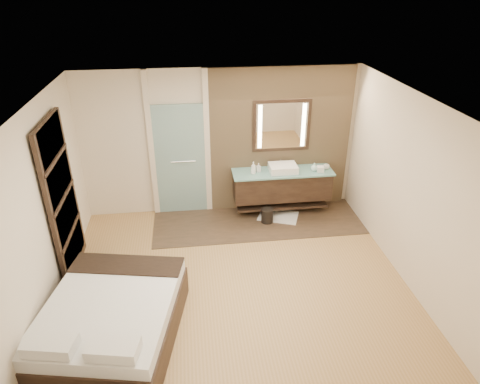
{
  "coord_description": "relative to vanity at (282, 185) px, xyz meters",
  "views": [
    {
      "loc": [
        -0.59,
        -5.07,
        4.12
      ],
      "look_at": [
        0.14,
        0.6,
        1.17
      ],
      "focal_mm": 32.0,
      "sensor_mm": 36.0,
      "label": 1
    }
  ],
  "objects": [
    {
      "name": "floor",
      "position": [
        -1.1,
        -1.92,
        -0.58
      ],
      "size": [
        5.0,
        5.0,
        0.0
      ],
      "primitive_type": "plane",
      "color": "#9F7642",
      "rests_on": "ground"
    },
    {
      "name": "tile_strip",
      "position": [
        -0.5,
        -0.32,
        -0.57
      ],
      "size": [
        3.8,
        1.3,
        0.01
      ],
      "primitive_type": "cube",
      "color": "#34281C",
      "rests_on": "floor"
    },
    {
      "name": "stone_wall",
      "position": [
        0.0,
        0.29,
        0.77
      ],
      "size": [
        2.6,
        0.08,
        2.7
      ],
      "primitive_type": "cube",
      "color": "#A3845D",
      "rests_on": "floor"
    },
    {
      "name": "vanity",
      "position": [
        0.0,
        0.0,
        0.0
      ],
      "size": [
        1.85,
        0.55,
        0.88
      ],
      "color": "black",
      "rests_on": "stone_wall"
    },
    {
      "name": "mirror_unit",
      "position": [
        0.0,
        0.24,
        1.07
      ],
      "size": [
        1.06,
        0.04,
        0.96
      ],
      "color": "black",
      "rests_on": "stone_wall"
    },
    {
      "name": "frosted_door",
      "position": [
        -1.85,
        0.28,
        0.56
      ],
      "size": [
        1.1,
        0.12,
        2.7
      ],
      "color": "#BDF0EE",
      "rests_on": "floor"
    },
    {
      "name": "shoji_partition",
      "position": [
        -3.53,
        -1.32,
        0.63
      ],
      "size": [
        0.06,
        1.2,
        2.4
      ],
      "color": "black",
      "rests_on": "floor"
    },
    {
      "name": "bed",
      "position": [
        -2.75,
        -2.88,
        -0.27
      ],
      "size": [
        1.89,
        2.19,
        0.74
      ],
      "rotation": [
        0.0,
        0.0,
        -0.2
      ],
      "color": "black",
      "rests_on": "floor"
    },
    {
      "name": "bath_mat",
      "position": [
        -0.08,
        -0.18,
        -0.56
      ],
      "size": [
        0.85,
        0.73,
        0.02
      ],
      "primitive_type": "cube",
      "rotation": [
        0.0,
        0.0,
        -0.37
      ],
      "color": "silver",
      "rests_on": "floor"
    },
    {
      "name": "waste_bin",
      "position": [
        -0.33,
        -0.35,
        -0.44
      ],
      "size": [
        0.27,
        0.27,
        0.27
      ],
      "primitive_type": "cylinder",
      "rotation": [
        0.0,
        0.0,
        -0.26
      ],
      "color": "black",
      "rests_on": "floor"
    },
    {
      "name": "tissue_box",
      "position": [
        0.68,
        -0.12,
        0.33
      ],
      "size": [
        0.14,
        0.14,
        0.1
      ],
      "primitive_type": "cube",
      "rotation": [
        0.0,
        0.0,
        -0.17
      ],
      "color": "silver",
      "rests_on": "vanity"
    },
    {
      "name": "soap_bottle_a",
      "position": [
        -0.55,
        -0.05,
        0.4
      ],
      "size": [
        0.11,
        0.11,
        0.23
      ],
      "primitive_type": "imported",
      "rotation": [
        0.0,
        0.0,
        -0.28
      ],
      "color": "white",
      "rests_on": "vanity"
    },
    {
      "name": "soap_bottle_b",
      "position": [
        -0.44,
        0.03,
        0.36
      ],
      "size": [
        0.08,
        0.08,
        0.16
      ],
      "primitive_type": "imported",
      "rotation": [
        0.0,
        0.0,
        0.09
      ],
      "color": "#B2B2B2",
      "rests_on": "vanity"
    },
    {
      "name": "soap_bottle_c",
      "position": [
        0.58,
        -0.06,
        0.36
      ],
      "size": [
        0.13,
        0.13,
        0.15
      ],
      "primitive_type": "imported",
      "rotation": [
        0.0,
        0.0,
        0.14
      ],
      "color": "silver",
      "rests_on": "vanity"
    },
    {
      "name": "cup",
      "position": [
        0.82,
        -0.02,
        0.33
      ],
      "size": [
        0.12,
        0.12,
        0.09
      ],
      "primitive_type": "imported",
      "rotation": [
        0.0,
        0.0,
        -0.09
      ],
      "color": "white",
      "rests_on": "vanity"
    }
  ]
}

